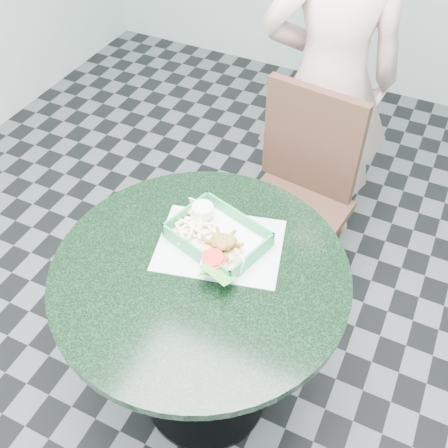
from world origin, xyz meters
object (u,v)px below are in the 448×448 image
at_px(cafe_table, 202,307).
at_px(crab_sandwich, 227,247).
at_px(food_basket, 218,243).
at_px(sauce_ramekin, 195,218).
at_px(dining_chair, 299,188).
at_px(diner_person, 331,71).

bearing_deg(cafe_table, crab_sandwich, 62.26).
distance_m(food_basket, crab_sandwich, 0.06).
bearing_deg(crab_sandwich, sauce_ramekin, 155.47).
height_order(dining_chair, diner_person, diner_person).
xyz_separation_m(diner_person, sauce_ramekin, (-0.13, -0.92, -0.06)).
bearing_deg(crab_sandwich, diner_person, 90.26).
distance_m(diner_person, sauce_ramekin, 0.94).
distance_m(crab_sandwich, sauce_ramekin, 0.15).
height_order(cafe_table, crab_sandwich, crab_sandwich).
xyz_separation_m(dining_chair, crab_sandwich, (-0.02, -0.63, 0.27)).
bearing_deg(food_basket, crab_sandwich, -34.01).
height_order(cafe_table, food_basket, food_basket).
bearing_deg(diner_person, cafe_table, 64.24).
height_order(crab_sandwich, sauce_ramekin, crab_sandwich).
bearing_deg(dining_chair, diner_person, 101.73).
bearing_deg(sauce_ramekin, dining_chair, 74.07).
xyz_separation_m(dining_chair, diner_person, (-0.03, 0.36, 0.33)).
bearing_deg(sauce_ramekin, cafe_table, -58.19).
height_order(dining_chair, crab_sandwich, dining_chair).
height_order(cafe_table, sauce_ramekin, sauce_ramekin).
xyz_separation_m(dining_chair, food_basket, (-0.07, -0.60, 0.23)).
relative_size(cafe_table, sauce_ramekin, 13.33).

